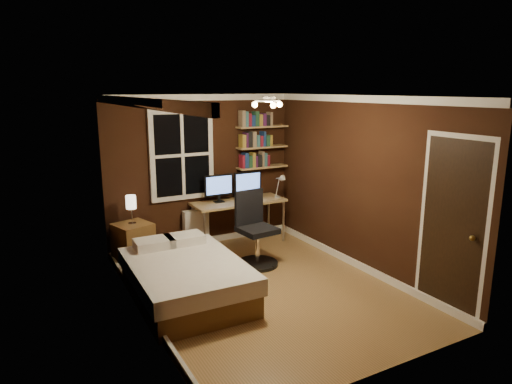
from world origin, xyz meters
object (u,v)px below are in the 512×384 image
monitor_right (248,185)px  bedside_lamp (131,210)px  bed (186,279)px  nightstand (134,243)px  monitor_left (219,188)px  office_chair (255,236)px  desk_lamp (280,186)px  radiator (196,228)px  desk (239,204)px

monitor_right → bedside_lamp: bearing=-177.0°
bed → nightstand: (-0.27, 1.53, 0.04)m
nightstand → monitor_left: monitor_left is taller
bed → office_chair: (1.31, 0.60, 0.18)m
bedside_lamp → desk_lamp: bearing=-3.5°
nightstand → office_chair: (1.59, -0.94, 0.13)m
monitor_left → monitor_right: size_ratio=1.00×
bedside_lamp → office_chair: size_ratio=0.39×
office_chair → nightstand: bearing=143.2°
bedside_lamp → monitor_right: (2.01, 0.10, 0.15)m
desk_lamp → bedside_lamp: bearing=176.5°
bedside_lamp → radiator: bedside_lamp is taller
radiator → desk_lamp: bearing=-15.1°
nightstand → desk: desk is taller
radiator → office_chair: 1.27m
monitor_left → radiator: bearing=161.7°
bedside_lamp → monitor_right: 2.01m
monitor_left → desk_lamp: 1.06m
bedside_lamp → desk_lamp: 2.50m
monitor_left → office_chair: 1.18m
radiator → desk: size_ratio=0.40×
radiator → bed: bearing=-114.9°
bed → monitor_left: monitor_left is taller
nightstand → desk_lamp: bearing=-20.5°
nightstand → desk_lamp: desk_lamp is taller
monitor_left → monitor_right: bearing=0.0°
monitor_right → office_chair: bearing=-112.0°
bed → monitor_left: 2.15m
bed → monitor_right: size_ratio=3.69×
nightstand → radiator: 1.12m
nightstand → monitor_right: 2.12m
nightstand → radiator: radiator is taller
nightstand → monitor_left: bearing=-13.0°
bed → radiator: (0.82, 1.76, 0.05)m
nightstand → desk_lamp: (2.49, -0.15, 0.66)m
monitor_right → desk_lamp: size_ratio=1.14×
desk → monitor_right: size_ratio=3.15×
nightstand → monitor_right: monitor_right is taller
bed → office_chair: bearing=25.7°
monitor_left → monitor_right: (0.54, 0.00, 0.00)m
radiator → office_chair: office_chair is taller
bed → desk: size_ratio=1.17×
monitor_right → desk_lamp: bearing=-27.6°
desk → monitor_left: size_ratio=3.15×
nightstand → office_chair: bearing=-47.7°
radiator → desk: 0.82m
nightstand → radiator: (1.09, 0.23, 0.01)m
bed → monitor_right: bearing=44.6°
nightstand → desk_lamp: 2.58m
nightstand → bedside_lamp: bearing=0.0°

